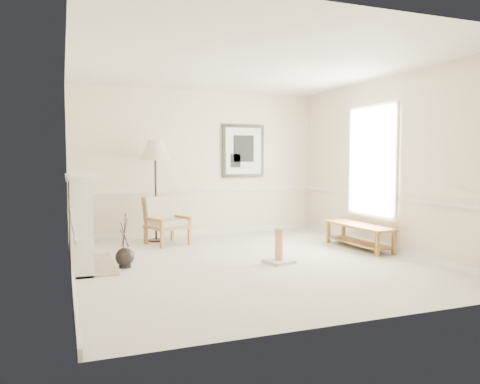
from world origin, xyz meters
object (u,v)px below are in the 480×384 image
at_px(floor_vase, 125,258).
at_px(bench, 359,232).
at_px(scratching_post, 279,252).
at_px(floor_lamp, 155,153).
at_px(armchair, 165,219).

distance_m(floor_vase, bench, 3.93).
bearing_deg(scratching_post, floor_lamp, 118.20).
distance_m(armchair, scratching_post, 2.53).
height_order(floor_vase, armchair, armchair).
bearing_deg(scratching_post, armchair, 119.74).
relative_size(floor_vase, scratching_post, 1.47).
xyz_separation_m(armchair, scratching_post, (1.25, -2.18, -0.29)).
distance_m(armchair, floor_lamp, 1.23).
bearing_deg(floor_lamp, bench, -32.33).
bearing_deg(floor_lamp, floor_vase, -112.36).
bearing_deg(bench, armchair, 151.32).
bearing_deg(armchair, floor_vase, -138.89).
relative_size(floor_vase, bench, 0.53).
distance_m(floor_lamp, bench, 3.93).
bearing_deg(armchair, bench, -48.92).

